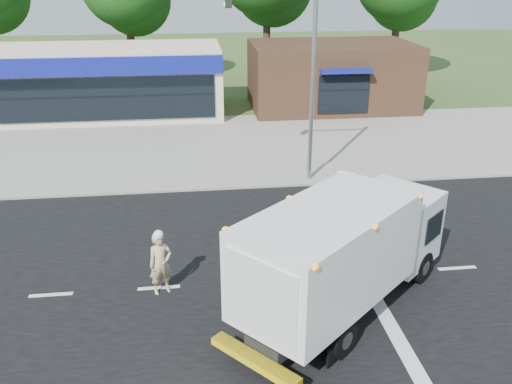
% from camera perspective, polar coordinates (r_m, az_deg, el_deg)
% --- Properties ---
extents(ground, '(120.00, 120.00, 0.00)m').
position_cam_1_polar(ground, '(16.08, 0.68, -9.39)').
color(ground, '#385123').
rests_on(ground, ground).
extents(road_asphalt, '(60.00, 14.00, 0.02)m').
position_cam_1_polar(road_asphalt, '(16.08, 0.68, -9.37)').
color(road_asphalt, black).
rests_on(road_asphalt, ground).
extents(sidewalk, '(60.00, 2.40, 0.12)m').
position_cam_1_polar(sidewalk, '(23.35, -1.95, 1.54)').
color(sidewalk, gray).
rests_on(sidewalk, ground).
extents(parking_apron, '(60.00, 9.00, 0.02)m').
position_cam_1_polar(parking_apron, '(28.82, -2.98, 5.67)').
color(parking_apron, gray).
rests_on(parking_apron, ground).
extents(lane_markings, '(55.20, 7.00, 0.01)m').
position_cam_1_polar(lane_markings, '(15.19, 6.53, -11.67)').
color(lane_markings, silver).
rests_on(lane_markings, road_asphalt).
extents(ems_box_truck, '(6.99, 6.60, 3.26)m').
position_cam_1_polar(ems_box_truck, '(14.07, 9.32, -5.93)').
color(ems_box_truck, black).
rests_on(ems_box_truck, ground).
extents(emergency_worker, '(0.79, 0.66, 1.96)m').
position_cam_1_polar(emergency_worker, '(15.35, -10.01, -7.32)').
color(emergency_worker, '#C6B284').
rests_on(emergency_worker, ground).
extents(retail_strip_mall, '(18.00, 6.20, 4.00)m').
position_cam_1_polar(retail_strip_mall, '(34.77, -19.04, 10.90)').
color(retail_strip_mall, beige).
rests_on(retail_strip_mall, ground).
extents(brown_storefront, '(10.00, 6.70, 4.00)m').
position_cam_1_polar(brown_storefront, '(35.20, 7.91, 12.04)').
color(brown_storefront, '#382316').
rests_on(brown_storefront, ground).
extents(traffic_signal_pole, '(3.51, 0.25, 8.00)m').
position_cam_1_polar(traffic_signal_pole, '(21.77, 4.36, 13.22)').
color(traffic_signal_pole, gray).
rests_on(traffic_signal_pole, ground).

